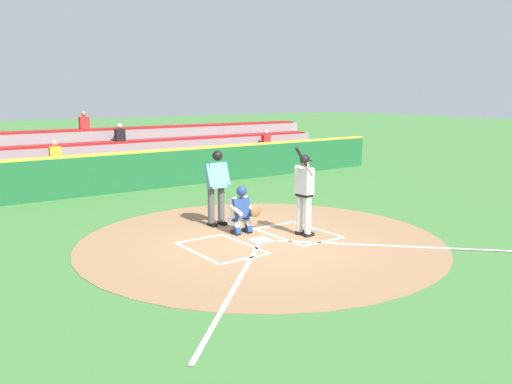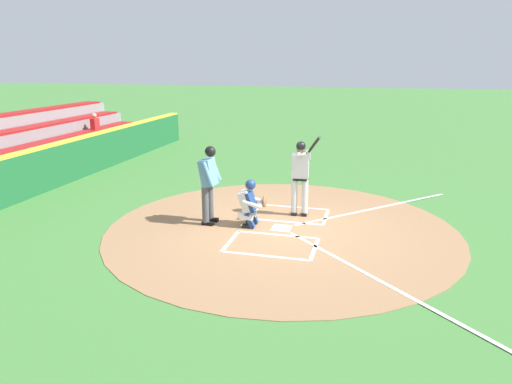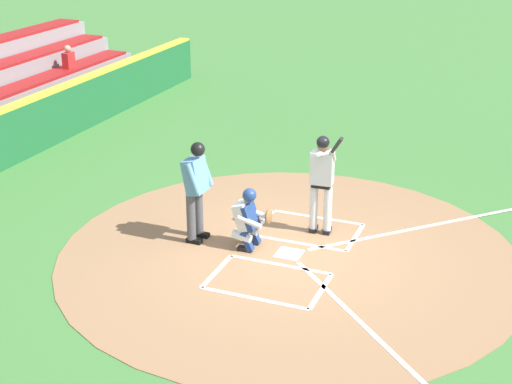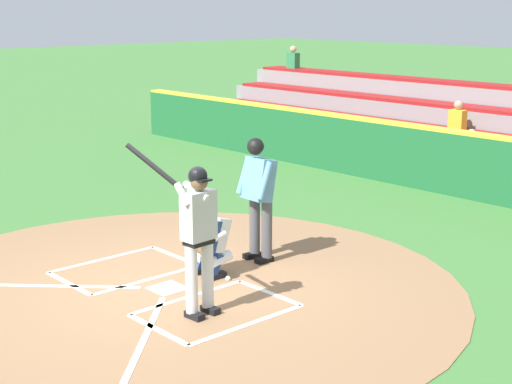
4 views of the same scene
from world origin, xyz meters
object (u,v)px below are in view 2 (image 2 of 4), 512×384
object	(u,v)px
batter	(301,173)
catcher	(250,202)
plate_umpire	(209,180)
baseball	(251,220)

from	to	relation	value
batter	catcher	xyz separation A→B (m)	(1.02, -1.00, -0.51)
batter	catcher	distance (m)	1.52
catcher	plate_umpire	bearing A→B (deg)	-86.13
plate_umpire	baseball	xyz separation A→B (m)	(-0.38, 0.91, -1.04)
plate_umpire	baseball	distance (m)	1.43
catcher	baseball	xyz separation A→B (m)	(-0.31, -0.06, -0.55)
catcher	plate_umpire	world-z (taller)	plate_umpire
catcher	baseball	size ratio (longest dim) A/B	15.27
batter	baseball	size ratio (longest dim) A/B	28.76
plate_umpire	catcher	bearing A→B (deg)	93.87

